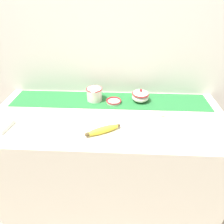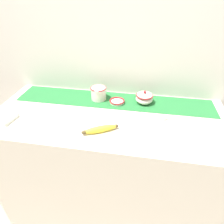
% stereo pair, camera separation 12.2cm
% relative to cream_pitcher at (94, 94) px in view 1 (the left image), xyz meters
% --- Properties ---
extents(ground_plane, '(12.00, 12.00, 0.00)m').
position_rel_cream_pitcher_xyz_m(ground_plane, '(0.11, -0.20, -0.98)').
color(ground_plane, gray).
extents(countertop, '(1.52, 0.65, 0.93)m').
position_rel_cream_pitcher_xyz_m(countertop, '(0.11, -0.20, -0.52)').
color(countertop, beige).
rests_on(countertop, ground_plane).
extents(back_wall, '(2.32, 0.04, 2.40)m').
position_rel_cream_pitcher_xyz_m(back_wall, '(0.11, 0.15, 0.22)').
color(back_wall, silver).
rests_on(back_wall, ground_plane).
extents(table_runner, '(1.40, 0.24, 0.00)m').
position_rel_cream_pitcher_xyz_m(table_runner, '(0.11, -0.00, -0.05)').
color(table_runner, '#236B33').
rests_on(table_runner, countertop).
extents(cream_pitcher, '(0.11, 0.13, 0.09)m').
position_rel_cream_pitcher_xyz_m(cream_pitcher, '(0.00, 0.00, 0.00)').
color(cream_pitcher, white).
rests_on(cream_pitcher, countertop).
extents(sugar_bowl, '(0.12, 0.12, 0.09)m').
position_rel_cream_pitcher_xyz_m(sugar_bowl, '(0.33, -0.00, -0.01)').
color(sugar_bowl, white).
rests_on(sugar_bowl, countertop).
extents(small_dish, '(0.11, 0.11, 0.02)m').
position_rel_cream_pitcher_xyz_m(small_dish, '(0.14, -0.03, -0.04)').
color(small_dish, white).
rests_on(small_dish, countertop).
extents(banana, '(0.20, 0.13, 0.04)m').
position_rel_cream_pitcher_xyz_m(banana, '(0.09, -0.37, -0.03)').
color(banana, yellow).
rests_on(banana, countertop).
extents(spoon, '(0.15, 0.06, 0.01)m').
position_rel_cream_pitcher_xyz_m(spoon, '(0.45, -0.18, -0.05)').
color(spoon, '#A89E89').
rests_on(spoon, countertop).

